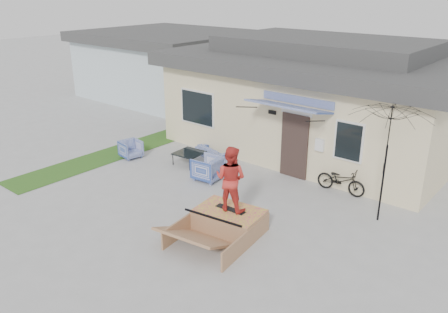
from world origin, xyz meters
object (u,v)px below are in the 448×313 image
Objects in this scene: armchair_right at (208,167)px; patio_umbrella at (386,159)px; armchair_left at (131,148)px; skate_ramp at (229,220)px; loveseat at (211,150)px; bicycle at (341,178)px; skateboard at (230,209)px; coffee_table at (189,158)px; skater at (231,177)px.

patio_umbrella is (5.26, 0.90, 1.32)m from armchair_right.
armchair_left is 0.32× the size of skate_ramp.
loveseat is 0.89× the size of bicycle.
patio_umbrella is at bearing 44.22° from skateboard.
skateboard is (-0.01, 0.05, 0.30)m from skate_ramp.
skate_ramp is (-1.14, -3.88, -0.21)m from bicycle.
coffee_table is 4.84m from skater.
skater is (0.00, 0.00, 0.86)m from skateboard.
skate_ramp is at bearing 45.02° from armchair_right.
armchair_right is at bearing 114.60° from bicycle.
skater is (-0.01, 0.05, 1.16)m from skate_ramp.
patio_umbrella is (1.56, -0.93, 1.26)m from bicycle.
skater is (3.80, -3.59, 1.17)m from loveseat.
coffee_table is at bearing 144.04° from skateboard.
skateboard is at bearing 90.00° from skate_ramp.
armchair_left is 2.25m from coffee_table.
loveseat is 1.03m from coffee_table.
patio_umbrella reaches higher than bicycle.
coffee_table is 0.35× the size of patio_umbrella.
armchair_left is 0.47× the size of bicycle.
skater is at bearing -133.02° from patio_umbrella.
armchair_right is at bearing 139.23° from skateboard.
bicycle is at bearing -63.84° from armchair_left.
skate_ramp is 1.33× the size of skater.
loveseat is 5.36m from skater.
armchair_left is 0.79× the size of coffee_table.
patio_umbrella is 1.16× the size of skate_ramp.
loveseat is 1.92× the size of armchair_left.
loveseat is at bearing 91.05° from bicycle.
armchair_right is at bearing -22.60° from coffee_table.
patio_umbrella is (6.63, 0.33, 1.53)m from coffee_table.
coffee_table is 0.59× the size of bicycle.
armchair_right reaches higher than skateboard.
loveseat is 6.71m from patio_umbrella.
skateboard is at bearing 161.66° from bicycle.
skater is at bearing 45.70° from armchair_right.
loveseat is 5.24m from skateboard.
coffee_table is at bearing -118.90° from armchair_right.
armchair_right reaches higher than loveseat.
patio_umbrella is at bearing -122.51° from bicycle.
armchair_left is at bearing -172.21° from patio_umbrella.
skate_ramp is at bearing -85.23° from skateboard.
armchair_right is 3.40m from skater.
loveseat is 2.90m from armchair_left.
skate_ramp is 0.31m from skateboard.
skate_ramp is (3.81, -3.65, 0.01)m from loveseat.
skateboard is 0.86m from skater.
skate_ramp is at bearing -132.40° from patio_umbrella.
skater reaches higher than skate_ramp.
skate_ramp is 1.16m from skater.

